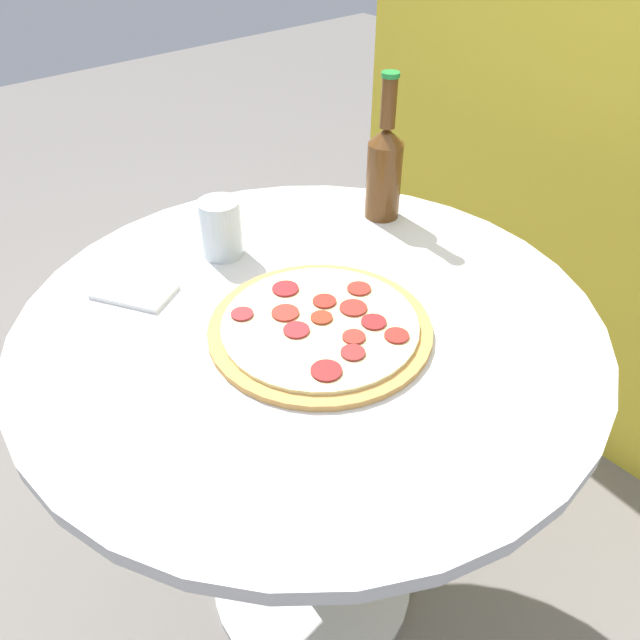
% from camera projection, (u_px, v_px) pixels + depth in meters
% --- Properties ---
extents(ground_plane, '(8.00, 8.00, 0.00)m').
position_uv_depth(ground_plane, '(313.00, 580.00, 1.40)').
color(ground_plane, slate).
extents(table, '(0.87, 0.87, 0.75)m').
position_uv_depth(table, '(310.00, 397.00, 1.04)').
color(table, silver).
rests_on(table, ground_plane).
extents(fence_panel, '(1.39, 0.04, 1.82)m').
position_uv_depth(fence_panel, '(624.00, 90.00, 1.27)').
color(fence_panel, gold).
rests_on(fence_panel, ground_plane).
extents(pizza, '(0.32, 0.32, 0.02)m').
position_uv_depth(pizza, '(320.00, 327.00, 0.90)').
color(pizza, '#C68E47').
rests_on(pizza, table).
extents(beer_bottle, '(0.06, 0.06, 0.26)m').
position_uv_depth(beer_bottle, '(384.00, 167.00, 1.12)').
color(beer_bottle, '#563314').
rests_on(beer_bottle, table).
extents(drinking_glass, '(0.07, 0.07, 0.10)m').
position_uv_depth(drinking_glass, '(222.00, 228.00, 1.04)').
color(drinking_glass, silver).
rests_on(drinking_glass, table).
extents(napkin, '(0.14, 0.12, 0.01)m').
position_uv_depth(napkin, '(134.00, 292.00, 0.98)').
color(napkin, white).
rests_on(napkin, table).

